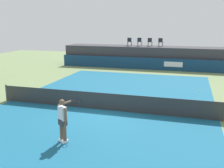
{
  "coord_description": "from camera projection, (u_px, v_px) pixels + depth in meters",
  "views": [
    {
      "loc": [
        4.43,
        -13.2,
        4.66
      ],
      "look_at": [
        -0.07,
        2.0,
        1.0
      ],
      "focal_mm": 42.68,
      "sensor_mm": 36.0,
      "label": 1
    }
  ],
  "objects": [
    {
      "name": "ground_plane",
      "position": [
        117.0,
        96.0,
        17.41
      ],
      "size": [
        48.0,
        48.0,
        0.0
      ],
      "primitive_type": "plane",
      "color": "#6B7F51"
    },
    {
      "name": "court_inner",
      "position": [
        103.0,
        110.0,
        14.61
      ],
      "size": [
        12.0,
        22.0,
        0.0
      ],
      "primitive_type": "cube",
      "color": "#16597A",
      "rests_on": "ground"
    },
    {
      "name": "sponsor_wall",
      "position": [
        145.0,
        64.0,
        27.08
      ],
      "size": [
        18.0,
        0.22,
        1.2
      ],
      "color": "navy",
      "rests_on": "ground"
    },
    {
      "name": "spectator_platform",
      "position": [
        148.0,
        57.0,
        28.66
      ],
      "size": [
        18.0,
        2.8,
        2.2
      ],
      "primitive_type": "cube",
      "color": "#38383D",
      "rests_on": "ground"
    },
    {
      "name": "spectator_chair_far_left",
      "position": [
        130.0,
        41.0,
        28.76
      ],
      "size": [
        0.48,
        0.48,
        0.89
      ],
      "color": "#1E232D",
      "rests_on": "spectator_platform"
    },
    {
      "name": "spectator_chair_left",
      "position": [
        140.0,
        41.0,
        28.69
      ],
      "size": [
        0.44,
        0.44,
        0.89
      ],
      "color": "#1E232D",
      "rests_on": "spectator_platform"
    },
    {
      "name": "spectator_chair_center",
      "position": [
        150.0,
        42.0,
        28.34
      ],
      "size": [
        0.44,
        0.44,
        0.89
      ],
      "color": "#1E232D",
      "rests_on": "spectator_platform"
    },
    {
      "name": "spectator_chair_right",
      "position": [
        161.0,
        42.0,
        28.06
      ],
      "size": [
        0.46,
        0.46,
        0.89
      ],
      "color": "#1E232D",
      "rests_on": "spectator_platform"
    },
    {
      "name": "tennis_net",
      "position": [
        103.0,
        101.0,
        14.5
      ],
      "size": [
        12.4,
        0.02,
        0.95
      ],
      "primitive_type": "cube",
      "color": "#2D2D2D",
      "rests_on": "ground"
    },
    {
      "name": "net_post_near",
      "position": [
        6.0,
        93.0,
        16.21
      ],
      "size": [
        0.1,
        0.1,
        1.0
      ],
      "primitive_type": "cylinder",
      "color": "#4C4C51",
      "rests_on": "ground"
    },
    {
      "name": "tennis_player",
      "position": [
        63.0,
        119.0,
        10.48
      ],
      "size": [
        0.7,
        1.26,
        1.77
      ],
      "color": "white",
      "rests_on": "court_inner"
    },
    {
      "name": "tennis_ball",
      "position": [
        199.0,
        91.0,
        18.41
      ],
      "size": [
        0.07,
        0.07,
        0.07
      ],
      "primitive_type": "sphere",
      "color": "#D8EA33",
      "rests_on": "court_inner"
    }
  ]
}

